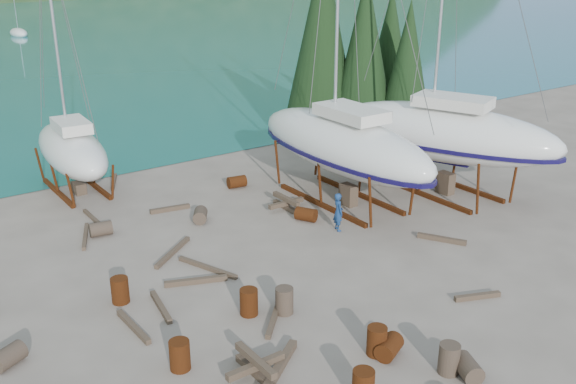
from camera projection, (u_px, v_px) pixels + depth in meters
ground at (323, 279)px, 22.62m from camera, size 600.00×600.00×0.00m
cypress_near_right at (364, 47)px, 36.56m from camera, size 3.60×3.60×10.00m
cypress_mid_right at (408, 64)px, 36.16m from camera, size 3.06×3.06×8.50m
cypress_back_left at (322, 30)px, 36.95m from camera, size 4.14×4.14×11.50m
cypress_far_right at (390, 51)px, 39.16m from camera, size 3.24×3.24×9.00m
moored_boat_mid at (19, 33)px, 88.79m from camera, size 2.00×5.00×6.05m
large_sailboat_near at (342, 143)px, 28.74m from camera, size 3.34×11.08×17.41m
large_sailboat_far at (441, 132)px, 30.12m from camera, size 7.16×11.72×17.87m
small_sailboat_shore at (72, 149)px, 30.29m from camera, size 3.05×8.16×12.80m
worker at (338, 212)px, 26.36m from camera, size 0.55×0.68×1.62m
drum_1 at (468, 368)px, 17.30m from camera, size 0.89×1.04×0.58m
drum_4 at (237, 182)px, 31.38m from camera, size 0.96×0.72×0.58m
drum_5 at (284, 301)px, 20.37m from camera, size 0.58×0.58×0.88m
drum_6 at (306, 214)px, 27.47m from camera, size 0.93×1.05×0.58m
drum_7 at (377, 341)px, 18.25m from camera, size 0.58×0.58×0.88m
drum_8 at (120, 290)px, 20.99m from camera, size 0.58×0.58×0.88m
drum_9 at (101, 229)px, 26.03m from camera, size 0.97×0.72×0.58m
drum_11 at (200, 215)px, 27.39m from camera, size 0.96×1.05×0.58m
drum_12 at (389, 347)px, 18.22m from camera, size 1.04×0.89×0.58m
drum_13 at (180, 355)px, 17.60m from camera, size 0.58×0.58×0.88m
drum_14 at (249, 302)px, 20.29m from camera, size 0.58×0.58×0.88m
drum_15 at (9, 356)px, 17.80m from camera, size 1.05×0.92×0.58m
drum_17 at (449, 359)px, 17.44m from camera, size 0.58×0.58×0.88m
timber_0 at (95, 220)px, 27.42m from camera, size 0.14×2.78×0.14m
timber_1 at (442, 239)px, 25.57m from camera, size 1.13×1.78×0.19m
timber_4 at (161, 307)px, 20.69m from camera, size 0.51×2.03×0.17m
timber_5 at (274, 317)px, 20.12m from camera, size 1.74×1.77×0.16m
timber_6 at (170, 209)px, 28.59m from camera, size 1.80×0.52×0.19m
timber_7 at (477, 296)px, 21.32m from camera, size 1.57×0.79×0.17m
timber_8 at (196, 281)px, 22.30m from camera, size 2.10×0.98×0.19m
timber_9 at (114, 182)px, 32.05m from camera, size 1.09×2.10×0.15m
timber_10 at (173, 252)px, 24.48m from camera, size 2.22×1.74×0.16m
timber_11 at (207, 268)px, 23.29m from camera, size 1.06×2.62×0.15m
timber_12 at (133, 327)px, 19.59m from camera, size 0.22×2.15×0.17m
timber_15 at (85, 236)px, 25.88m from camera, size 1.07×2.37×0.15m
timber_16 at (279, 368)px, 17.60m from camera, size 2.20×1.66×0.23m
timber_pile_fore at (256, 366)px, 17.36m from camera, size 1.80×1.80×0.60m
timber_pile_aft at (286, 203)px, 28.68m from camera, size 1.80×1.80×0.60m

